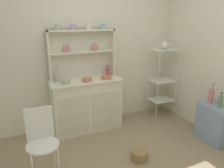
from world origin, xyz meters
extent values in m
cube|color=silver|center=(0.00, 1.62, 1.25)|extent=(3.84, 0.05, 2.50)
cube|color=silver|center=(-0.17, 1.37, 0.43)|extent=(1.11, 0.42, 0.85)
cube|color=beige|center=(-0.43, 1.16, 0.38)|extent=(0.47, 0.01, 0.60)
cube|color=beige|center=(0.10, 1.16, 0.38)|extent=(0.47, 0.01, 0.60)
cube|color=white|center=(-0.17, 1.37, 0.84)|extent=(1.14, 0.45, 0.02)
cube|color=silver|center=(-0.17, 1.57, 1.24)|extent=(1.07, 0.02, 0.78)
cube|color=silver|center=(-0.69, 1.49, 1.24)|extent=(0.02, 0.18, 0.78)
cube|color=silver|center=(0.36, 1.49, 1.24)|extent=(0.02, 0.18, 0.78)
cube|color=silver|center=(-0.17, 1.49, 1.28)|extent=(1.03, 0.16, 0.02)
cube|color=silver|center=(-0.17, 1.49, 1.61)|extent=(1.07, 0.18, 0.02)
cylinder|color=#D17A84|center=(-0.40, 1.53, 1.34)|extent=(0.11, 0.03, 0.11)
cylinder|color=#D17A84|center=(0.07, 1.53, 1.34)|extent=(0.11, 0.03, 0.11)
cylinder|color=silver|center=(1.08, 1.14, 0.63)|extent=(0.01, 0.01, 1.27)
cylinder|color=silver|center=(1.49, 1.14, 0.63)|extent=(0.01, 0.01, 1.27)
cylinder|color=silver|center=(1.08, 1.45, 0.63)|extent=(0.01, 0.01, 1.27)
cylinder|color=silver|center=(1.49, 1.45, 0.63)|extent=(0.01, 0.01, 1.27)
cube|color=silver|center=(1.29, 1.30, 1.26)|extent=(0.43, 0.33, 0.01)
cube|color=silver|center=(1.29, 1.30, 0.69)|extent=(0.43, 0.33, 0.01)
cube|color=silver|center=(1.29, 1.30, 0.31)|extent=(0.43, 0.33, 0.01)
cube|color=#849EBC|center=(1.44, 0.20, 0.29)|extent=(0.28, 0.48, 0.57)
cylinder|color=white|center=(-0.86, 0.26, 0.23)|extent=(0.01, 0.01, 0.45)
cylinder|color=white|center=(-1.13, 0.53, 0.23)|extent=(0.01, 0.01, 0.45)
cylinder|color=white|center=(-0.86, 0.53, 0.23)|extent=(0.01, 0.01, 0.45)
cylinder|color=white|center=(-0.99, 0.40, 0.45)|extent=(0.36, 0.36, 0.02)
cube|color=white|center=(-0.99, 0.53, 0.65)|extent=(0.31, 0.02, 0.40)
cylinder|color=#93754C|center=(0.19, 0.26, 0.07)|extent=(0.22, 0.22, 0.13)
cylinder|color=#9EB78E|center=(-0.53, 1.49, 1.66)|extent=(0.08, 0.08, 0.08)
torus|color=#9EB78E|center=(-0.48, 1.49, 1.67)|extent=(0.01, 0.04, 0.04)
cylinder|color=#B79ECC|center=(-0.29, 1.49, 1.67)|extent=(0.08, 0.08, 0.08)
torus|color=#B79ECC|center=(-0.24, 1.49, 1.67)|extent=(0.01, 0.05, 0.05)
cylinder|color=silver|center=(-0.05, 1.49, 1.67)|extent=(0.08, 0.08, 0.09)
torus|color=silver|center=(0.00, 1.49, 1.67)|extent=(0.01, 0.05, 0.05)
cylinder|color=#8EB2D1|center=(0.19, 1.49, 1.67)|extent=(0.07, 0.07, 0.09)
torus|color=#8EB2D1|center=(0.23, 1.49, 1.67)|extent=(0.01, 0.05, 0.05)
cylinder|color=#9EB78E|center=(-0.50, 1.29, 0.88)|extent=(0.14, 0.14, 0.06)
cylinder|color=#C67556|center=(-0.17, 1.29, 0.88)|extent=(0.16, 0.16, 0.05)
cylinder|color=#C67556|center=(0.17, 1.29, 0.87)|extent=(0.18, 0.18, 0.05)
cylinder|color=#B74C47|center=(0.26, 1.45, 0.91)|extent=(0.06, 0.06, 0.13)
cylinder|color=#B74C47|center=(0.26, 1.45, 1.00)|extent=(0.03, 0.03, 0.05)
cylinder|color=#4C382D|center=(0.26, 1.45, 1.03)|extent=(0.03, 0.03, 0.01)
cylinder|color=#B2B7C6|center=(-0.59, 1.45, 0.91)|extent=(0.08, 0.08, 0.11)
cylinder|color=silver|center=(-0.57, 1.43, 0.98)|extent=(0.03, 0.02, 0.17)
ellipsoid|color=silver|center=(-0.57, 1.43, 1.07)|extent=(0.02, 0.01, 0.01)
cylinder|color=silver|center=(-0.58, 1.47, 0.99)|extent=(0.04, 0.01, 0.19)
ellipsoid|color=silver|center=(-0.58, 1.47, 1.09)|extent=(0.02, 0.01, 0.01)
sphere|color=white|center=(1.29, 1.30, 1.34)|extent=(0.14, 0.14, 0.14)
sphere|color=silver|center=(1.29, 1.30, 1.41)|extent=(0.02, 0.02, 0.02)
cylinder|color=white|center=(1.38, 1.30, 1.35)|extent=(0.09, 0.02, 0.07)
torus|color=white|center=(1.21, 1.30, 1.34)|extent=(0.01, 0.09, 0.09)
cylinder|color=#D17A84|center=(1.44, 0.32, 0.68)|extent=(0.07, 0.07, 0.22)
cylinder|color=#4C844C|center=(1.43, 0.30, 0.84)|extent=(0.00, 0.01, 0.13)
sphere|color=silver|center=(1.43, 0.30, 0.90)|extent=(0.03, 0.03, 0.03)
cylinder|color=#4C844C|center=(1.45, 0.32, 0.83)|extent=(0.00, 0.01, 0.13)
sphere|color=#9EB78E|center=(1.45, 0.32, 0.90)|extent=(0.03, 0.03, 0.03)
cylinder|color=#4C844C|center=(1.45, 0.31, 0.83)|extent=(0.00, 0.01, 0.13)
sphere|color=#B79ECC|center=(1.45, 0.31, 0.90)|extent=(0.04, 0.04, 0.04)
cylinder|color=#6B8C60|center=(1.44, 0.15, 0.66)|extent=(0.06, 0.06, 0.17)
cylinder|color=#6B8C60|center=(1.44, 0.15, 0.76)|extent=(0.03, 0.03, 0.04)
cylinder|color=#4C382D|center=(1.44, 0.15, 0.79)|extent=(0.03, 0.03, 0.01)
camera|label=1|loc=(-1.17, -1.82, 1.80)|focal=34.81mm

